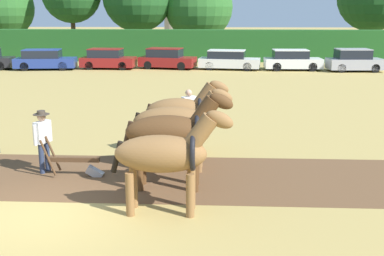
% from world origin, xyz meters
% --- Properties ---
extents(ground_plane, '(240.00, 240.00, 0.00)m').
position_xyz_m(ground_plane, '(0.00, 0.00, 0.00)').
color(ground_plane, '#A88E4C').
extents(plowed_furrow_strip, '(25.11, 3.67, 0.01)m').
position_xyz_m(plowed_furrow_strip, '(-1.24, 2.53, 0.00)').
color(plowed_furrow_strip, brown).
rests_on(plowed_furrow_strip, ground).
extents(hedgerow, '(56.92, 1.82, 2.67)m').
position_xyz_m(hedgerow, '(0.00, 32.64, 1.33)').
color(hedgerow, '#1E511E').
rests_on(hedgerow, ground).
extents(tree_far_left, '(5.86, 5.86, 7.46)m').
position_xyz_m(tree_far_left, '(-17.66, 39.28, 4.52)').
color(tree_far_left, brown).
rests_on(tree_far_left, ground).
extents(tree_center, '(6.66, 6.66, 7.95)m').
position_xyz_m(tree_center, '(1.87, 39.14, 4.61)').
color(tree_center, '#4C3823').
rests_on(tree_center, ground).
extents(draft_horse_lead_left, '(2.67, 0.85, 2.34)m').
position_xyz_m(draft_horse_lead_left, '(2.65, 0.32, 1.31)').
color(draft_horse_lead_left, brown).
rests_on(draft_horse_lead_left, ground).
extents(draft_horse_lead_right, '(2.74, 0.87, 2.45)m').
position_xyz_m(draft_horse_lead_right, '(2.65, 1.79, 1.40)').
color(draft_horse_lead_right, '#513319').
rests_on(draft_horse_lead_right, ground).
extents(draft_horse_trail_left, '(2.84, 0.90, 2.32)m').
position_xyz_m(draft_horse_trail_left, '(2.65, 3.26, 1.31)').
color(draft_horse_trail_left, brown).
rests_on(draft_horse_trail_left, ground).
extents(draft_horse_trail_right, '(2.65, 0.92, 2.34)m').
position_xyz_m(draft_horse_trail_right, '(2.65, 4.73, 1.29)').
color(draft_horse_trail_right, brown).
rests_on(draft_horse_trail_right, ground).
extents(plow, '(1.60, 0.46, 1.13)m').
position_xyz_m(plow, '(0.09, 2.53, 0.32)').
color(plow, '#4C331E').
rests_on(plow, ground).
extents(farmer_at_plow, '(0.43, 0.62, 1.70)m').
position_xyz_m(farmer_at_plow, '(-0.91, 2.79, 1.00)').
color(farmer_at_plow, '#28334C').
rests_on(farmer_at_plow, ground).
extents(farmer_beside_team, '(0.54, 0.47, 1.69)m').
position_xyz_m(farmer_beside_team, '(2.76, 6.56, 0.98)').
color(farmer_beside_team, '#4C4C4C').
rests_on(farmer_beside_team, ground).
extents(parked_car_center_left, '(4.57, 2.29, 1.49)m').
position_xyz_m(parked_car_center_left, '(-9.04, 25.75, 0.72)').
color(parked_car_center_left, navy).
rests_on(parked_car_center_left, ground).
extents(parked_car_center, '(4.06, 1.98, 1.51)m').
position_xyz_m(parked_car_center, '(-4.49, 26.51, 0.72)').
color(parked_car_center, maroon).
rests_on(parked_car_center, ground).
extents(parked_car_center_right, '(4.42, 2.52, 1.53)m').
position_xyz_m(parked_car_center_right, '(-0.07, 26.84, 0.73)').
color(parked_car_center_right, maroon).
rests_on(parked_car_center_right, ground).
extents(parked_car_right, '(4.65, 2.44, 1.43)m').
position_xyz_m(parked_car_right, '(4.58, 26.52, 0.69)').
color(parked_car_right, silver).
rests_on(parked_car_right, ground).
extents(parked_car_far_right, '(4.18, 1.89, 1.50)m').
position_xyz_m(parked_car_far_right, '(9.22, 26.36, 0.72)').
color(parked_car_far_right, silver).
rests_on(parked_car_far_right, ground).
extents(parked_car_end_right, '(3.95, 2.04, 1.61)m').
position_xyz_m(parked_car_end_right, '(13.57, 25.85, 0.76)').
color(parked_car_end_right, '#9E9EA8').
rests_on(parked_car_end_right, ground).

